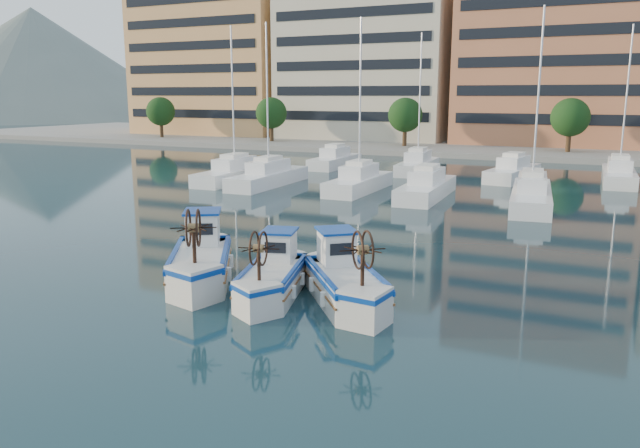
{
  "coord_description": "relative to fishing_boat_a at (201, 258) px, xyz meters",
  "views": [
    {
      "loc": [
        8.84,
        -17.38,
        6.55
      ],
      "look_at": [
        -1.61,
        4.48,
        1.5
      ],
      "focal_mm": 35.0,
      "sensor_mm": 36.0,
      "label": 1
    }
  ],
  "objects": [
    {
      "name": "fishing_boat_b",
      "position": [
        3.15,
        -0.34,
        -0.12
      ],
      "size": [
        2.69,
        4.22,
        2.56
      ],
      "rotation": [
        0.0,
        0.0,
        0.28
      ],
      "color": "silver",
      "rests_on": "ground"
    },
    {
      "name": "ground",
      "position": [
        4.26,
        -0.18,
        -0.82
      ],
      "size": [
        300.0,
        300.0,
        0.0
      ],
      "primitive_type": "plane",
      "color": "#193A42",
      "rests_on": "ground"
    },
    {
      "name": "fishing_boat_a",
      "position": [
        0.0,
        0.0,
        0.0
      ],
      "size": [
        4.02,
        4.91,
        2.98
      ],
      "rotation": [
        0.0,
        0.0,
        0.54
      ],
      "color": "silver",
      "rests_on": "ground"
    },
    {
      "name": "fishing_boat_c",
      "position": [
        5.56,
        0.06,
        -0.06
      ],
      "size": [
        4.04,
        4.4,
        2.75
      ],
      "rotation": [
        0.0,
        0.0,
        0.68
      ],
      "color": "silver",
      "rests_on": "ground"
    },
    {
      "name": "hill_west",
      "position": [
        -135.74,
        109.82,
        -0.82
      ],
      "size": [
        180.0,
        180.0,
        60.0
      ],
      "primitive_type": "cone",
      "color": "slate",
      "rests_on": "ground"
    },
    {
      "name": "yacht_marina",
      "position": [
        1.65,
        27.36,
        -0.3
      ],
      "size": [
        39.86,
        22.73,
        11.5
      ],
      "color": "white",
      "rests_on": "ground"
    },
    {
      "name": "waterfront",
      "position": [
        13.49,
        64.86,
        10.28
      ],
      "size": [
        180.0,
        40.0,
        25.6
      ],
      "color": "gray",
      "rests_on": "ground"
    }
  ]
}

